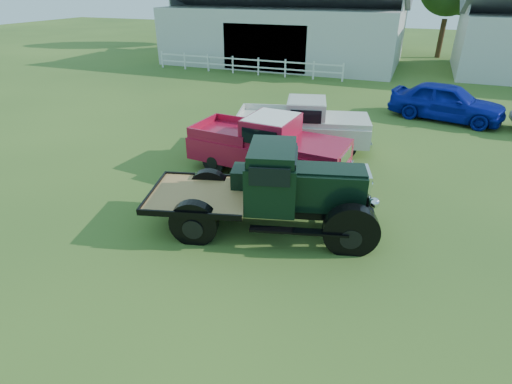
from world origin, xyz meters
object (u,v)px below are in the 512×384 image
at_px(vintage_flatbed, 267,189).
at_px(misc_car_blue, 447,102).
at_px(red_pickup, 268,144).
at_px(white_pickup, 303,125).

xyz_separation_m(vintage_flatbed, misc_car_blue, (4.61, 12.10, -0.29)).
distance_m(red_pickup, white_pickup, 2.67).
height_order(white_pickup, misc_car_blue, white_pickup).
distance_m(vintage_flatbed, misc_car_blue, 12.95).
bearing_deg(red_pickup, white_pickup, 84.87).
distance_m(white_pickup, misc_car_blue, 8.11).
relative_size(vintage_flatbed, red_pickup, 1.06).
bearing_deg(vintage_flatbed, white_pickup, 81.78).
bearing_deg(white_pickup, vintage_flatbed, -97.08).
bearing_deg(misc_car_blue, vintage_flatbed, 172.31).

